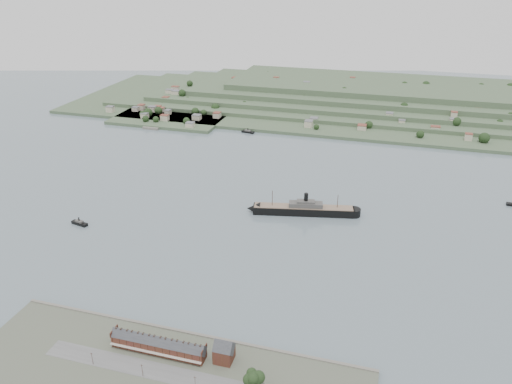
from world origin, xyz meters
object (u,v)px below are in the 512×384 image
(terrace_row, at_px, (158,345))
(gabled_building, at_px, (224,351))
(tugboat, at_px, (80,223))
(fig_tree, at_px, (254,379))
(steamship, at_px, (301,209))

(terrace_row, height_order, gabled_building, gabled_building)
(terrace_row, xyz_separation_m, tugboat, (-132.02, 119.40, -5.16))
(fig_tree, bearing_deg, terrace_row, 169.04)
(terrace_row, bearing_deg, gabled_building, 6.12)
(terrace_row, distance_m, gabled_building, 37.74)
(terrace_row, height_order, tugboat, terrace_row)
(terrace_row, height_order, steamship, steamship)
(tugboat, bearing_deg, terrace_row, -42.12)
(terrace_row, xyz_separation_m, steamship, (42.02, 190.67, -2.45))
(gabled_building, height_order, tugboat, gabled_building)
(gabled_building, bearing_deg, terrace_row, -173.88)
(terrace_row, relative_size, tugboat, 3.51)
(tugboat, bearing_deg, gabled_building, -34.24)
(terrace_row, relative_size, steamship, 0.57)
(steamship, height_order, fig_tree, steamship)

